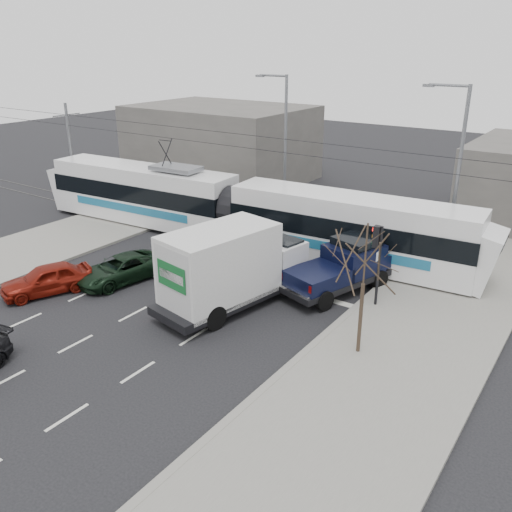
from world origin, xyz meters
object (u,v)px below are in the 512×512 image
Objects in this scene: box_truck at (231,267)px; green_car at (121,269)px; street_lamp_near at (456,164)px; red_car at (47,279)px; traffic_signal at (377,248)px; street_lamp_far at (283,138)px; silver_pickup at (205,271)px; navy_pickup at (344,266)px; tram at (235,210)px; bare_tree at (365,260)px.

green_car is (-6.02, -0.93, -1.19)m from box_truck.
street_lamp_near is 20.68m from red_car.
street_lamp_far is at bearing 138.28° from traffic_signal.
silver_pickup is 4.32m from green_car.
silver_pickup is at bearing 31.38° from green_car.
traffic_signal is at bearing 31.06° from green_car.
traffic_signal reaches higher than navy_pickup.
box_truck is (2.01, -0.65, 0.86)m from silver_pickup.
street_lamp_far is 1.62× the size of silver_pickup.
navy_pickup is 10.69m from green_car.
box_truck is at bearing -118.90° from street_lamp_near.
green_car is (-1.22, -7.65, -1.31)m from tram.
box_truck reaches higher than green_car.
green_car is at bearing 179.73° from silver_pickup.
street_lamp_far is 17.46m from red_car.
street_lamp_far is at bearing 105.26° from red_car.
street_lamp_far reaches higher than traffic_signal.
red_car is at bearing -133.20° from street_lamp_near.
tram is (-10.82, -4.20, -3.18)m from street_lamp_near.
street_lamp_far is 12.93m from navy_pickup.
silver_pickup is 1.23× the size of green_car.
street_lamp_near is at bearing 83.59° from traffic_signal.
traffic_signal reaches higher than green_car.
green_car is at bearing -135.47° from street_lamp_near.
traffic_signal is at bearing -96.41° from street_lamp_near.
red_car is (-12.99, -7.22, -2.05)m from traffic_signal.
green_car is (-9.32, -5.20, -0.57)m from navy_pickup.
box_truck is (4.79, -6.72, -0.12)m from tram.
red_car is at bearing -111.96° from green_car.
street_lamp_near is 1.62× the size of silver_pickup.
traffic_signal is 0.13× the size of tram.
tram is 5.96× the size of green_car.
red_car reaches higher than green_car.
street_lamp_far is 13.41m from silver_pickup.
traffic_signal is 7.91m from silver_pickup.
silver_pickup is 0.72× the size of box_truck.
silver_pickup is 7.31m from red_car.
tram is 6.75m from silver_pickup.
box_truck is at bearing -39.70° from silver_pickup.
green_car is at bearing -92.25° from street_lamp_far.
green_car is (-11.20, -4.35, -2.11)m from traffic_signal.
tram is 8.26m from box_truck.
red_car is (-1.79, -2.88, 0.07)m from green_car.
traffic_signal is 0.89× the size of red_car.
street_lamp_near reaches higher than tram.
street_lamp_far is (-11.79, 13.50, 1.32)m from bare_tree.
box_truck reaches higher than red_car.
red_car is (-11.10, -8.08, -0.50)m from navy_pickup.
bare_tree is at bearing -88.58° from street_lamp_near.
traffic_signal is at bearing 105.76° from bare_tree.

